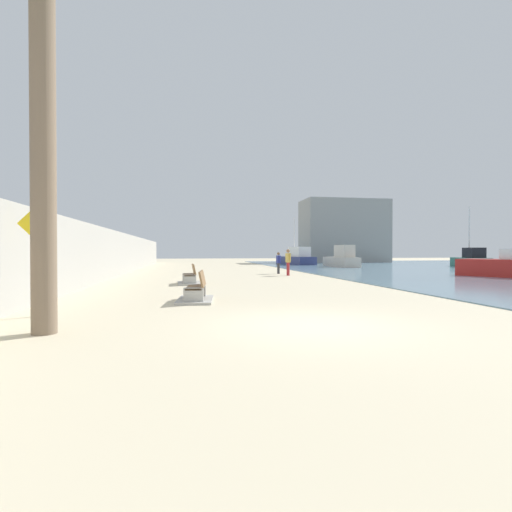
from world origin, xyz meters
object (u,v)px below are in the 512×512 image
object	(u,v)px
bench_near	(196,294)
pedestrian_sign	(36,248)
person_standing	(278,261)
palm_tree	(42,7)
person_walking	(288,260)
boat_distant	(297,258)
boat_far_left	(342,259)
bench_far	(190,279)
boat_outer	(471,260)

from	to	relation	value
bench_near	pedestrian_sign	xyz separation A→B (m)	(-3.94, -2.39, 1.46)
person_standing	pedestrian_sign	distance (m)	19.59
bench_near	palm_tree	bearing A→B (deg)	-123.35
bench_near	person_walking	world-z (taller)	person_walking
person_standing	boat_distant	size ratio (longest dim) A/B	0.24
palm_tree	boat_far_left	bearing A→B (deg)	58.38
palm_tree	bench_far	bearing A→B (deg)	75.88
pedestrian_sign	palm_tree	bearing A→B (deg)	-67.29
palm_tree	person_walking	xyz separation A→B (m)	(9.28, 16.91, -5.32)
person_standing	boat_outer	size ratio (longest dim) A/B	0.25
palm_tree	boat_distant	size ratio (longest dim) A/B	1.34
bench_near	boat_far_left	world-z (taller)	boat_far_left
boat_outer	boat_far_left	distance (m)	12.69
bench_far	pedestrian_sign	bearing A→B (deg)	-112.43
boat_distant	boat_far_left	xyz separation A→B (m)	(2.75, -7.00, 0.03)
bench_far	person_standing	size ratio (longest dim) A/B	1.39
boat_distant	pedestrian_sign	bearing A→B (deg)	-115.44
bench_far	person_standing	distance (m)	9.94
person_standing	boat_far_left	bearing A→B (deg)	49.18
bench_near	boat_distant	bearing A→B (deg)	68.81
boat_outer	boat_far_left	xyz separation A→B (m)	(-12.35, 2.94, 0.07)
bench_near	person_walking	bearing A→B (deg)	63.08
bench_near	boat_distant	size ratio (longest dim) A/B	0.35
bench_near	boat_far_left	xyz separation A→B (m)	(15.09, 24.84, 0.59)
boat_outer	person_walking	bearing A→B (deg)	-155.68
boat_far_left	boat_distant	bearing A→B (deg)	111.47
palm_tree	boat_far_left	xyz separation A→B (m)	(18.11, 29.42, -5.52)
person_walking	boat_distant	xyz separation A→B (m)	(6.08, 19.51, -0.23)
bench_far	boat_distant	world-z (taller)	boat_distant
bench_far	person_standing	world-z (taller)	person_standing
boat_distant	pedestrian_sign	size ratio (longest dim) A/B	2.33
palm_tree	pedestrian_sign	size ratio (longest dim) A/B	3.12
boat_far_left	bench_far	bearing A→B (deg)	-130.14
bench_far	person_walking	distance (m)	8.56
palm_tree	boat_outer	xyz separation A→B (m)	(30.46, 26.49, -5.59)
bench_far	person_standing	bearing A→B (deg)	50.82
boat_outer	boat_far_left	bearing A→B (deg)	166.62
person_walking	boat_outer	size ratio (longest dim) A/B	0.29
pedestrian_sign	boat_outer	bearing A→B (deg)	37.74
bench_near	boat_far_left	size ratio (longest dim) A/B	0.36
palm_tree	boat_distant	world-z (taller)	palm_tree
person_standing	boat_outer	bearing A→B (deg)	19.31
person_walking	boat_far_left	world-z (taller)	boat_far_left
pedestrian_sign	person_standing	bearing A→B (deg)	59.17
boat_distant	boat_outer	size ratio (longest dim) A/B	1.04
boat_distant	bench_near	bearing A→B (deg)	-111.19
bench_near	person_standing	distance (m)	15.67
person_walking	boat_far_left	bearing A→B (deg)	54.77
bench_near	boat_outer	xyz separation A→B (m)	(27.45, 21.90, 0.52)
person_walking	pedestrian_sign	world-z (taller)	pedestrian_sign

